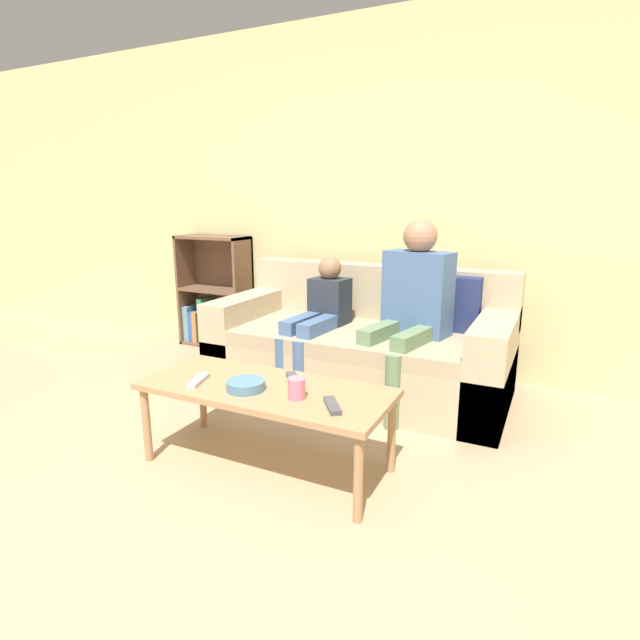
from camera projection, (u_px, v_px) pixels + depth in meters
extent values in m
plane|color=tan|center=(123.00, 566.00, 1.80)|extent=(22.00, 22.00, 0.00)
cube|color=beige|center=(377.00, 198.00, 3.79)|extent=(12.00, 0.06, 2.60)
cube|color=tan|center=(358.00, 366.00, 3.43)|extent=(1.97, 0.93, 0.34)
cube|color=tan|center=(354.00, 339.00, 3.30)|extent=(1.53, 0.75, 0.10)
cube|color=tan|center=(378.00, 291.00, 3.64)|extent=(1.97, 0.18, 0.39)
cube|color=tan|center=(251.00, 334.00, 3.77)|extent=(0.22, 0.93, 0.60)
cube|color=tan|center=(493.00, 367.00, 3.03)|extent=(0.22, 0.93, 0.60)
cube|color=navy|center=(452.00, 304.00, 3.28)|extent=(0.36, 0.12, 0.36)
cube|color=brown|center=(188.00, 289.00, 4.57)|extent=(0.02, 0.28, 0.98)
cube|color=brown|center=(244.00, 295.00, 4.31)|extent=(0.02, 0.28, 0.98)
cube|color=brown|center=(224.00, 289.00, 4.55)|extent=(0.65, 0.02, 0.98)
cube|color=brown|center=(217.00, 343.00, 4.55)|extent=(0.65, 0.28, 0.02)
cube|color=brown|center=(215.00, 289.00, 4.43)|extent=(0.60, 0.28, 0.02)
cube|color=brown|center=(212.00, 237.00, 4.33)|extent=(0.65, 0.28, 0.02)
cube|color=#6699A8|center=(192.00, 322.00, 4.61)|extent=(0.05, 0.18, 0.32)
cube|color=#33519E|center=(197.00, 325.00, 4.60)|extent=(0.05, 0.21, 0.28)
cube|color=#B77542|center=(202.00, 325.00, 4.58)|extent=(0.05, 0.23, 0.28)
cube|color=#2D7A4C|center=(206.00, 320.00, 4.53)|extent=(0.05, 0.19, 0.40)
cube|color=beige|center=(213.00, 327.00, 4.52)|extent=(0.06, 0.21, 0.27)
cube|color=red|center=(219.00, 327.00, 4.48)|extent=(0.06, 0.17, 0.30)
cube|color=beige|center=(225.00, 326.00, 4.46)|extent=(0.04, 0.24, 0.33)
cube|color=#B77542|center=(229.00, 327.00, 4.43)|extent=(0.05, 0.16, 0.32)
cube|color=red|center=(236.00, 326.00, 4.41)|extent=(0.06, 0.22, 0.36)
cylinder|color=#A87F56|center=(147.00, 425.00, 2.49)|extent=(0.04, 0.04, 0.39)
cylinder|color=#A87F56|center=(358.00, 479.00, 2.01)|extent=(0.04, 0.04, 0.39)
cylinder|color=#A87F56|center=(202.00, 395.00, 2.87)|extent=(0.04, 0.04, 0.39)
cylinder|color=#A87F56|center=(392.00, 434.00, 2.39)|extent=(0.04, 0.04, 0.39)
cube|color=#A87F56|center=(265.00, 389.00, 2.39)|extent=(1.22, 0.51, 0.03)
cylinder|color=#66845B|center=(359.00, 383.00, 2.98)|extent=(0.11, 0.11, 0.44)
cylinder|color=#66845B|center=(392.00, 392.00, 2.84)|extent=(0.11, 0.11, 0.44)
cube|color=#66845B|center=(381.00, 332.00, 3.10)|extent=(0.18, 0.42, 0.09)
cube|color=#66845B|center=(414.00, 338.00, 2.97)|extent=(0.18, 0.42, 0.09)
cube|color=#476693|center=(418.00, 293.00, 3.17)|extent=(0.45, 0.28, 0.53)
sphere|color=#A87A5B|center=(420.00, 236.00, 3.09)|extent=(0.21, 0.21, 0.21)
cylinder|color=#476693|center=(282.00, 371.00, 3.19)|extent=(0.10, 0.10, 0.44)
cylinder|color=#476693|center=(300.00, 375.00, 3.12)|extent=(0.10, 0.10, 0.44)
cube|color=#476693|center=(302.00, 323.00, 3.33)|extent=(0.14, 0.42, 0.09)
cube|color=#476693|center=(320.00, 325.00, 3.26)|extent=(0.14, 0.42, 0.09)
cube|color=#282D38|center=(330.00, 301.00, 3.47)|extent=(0.27, 0.22, 0.32)
sphere|color=#936B4C|center=(330.00, 268.00, 3.42)|extent=(0.16, 0.16, 0.16)
cylinder|color=pink|center=(297.00, 388.00, 2.23)|extent=(0.08, 0.08, 0.10)
cube|color=#B7B7BC|center=(198.00, 380.00, 2.44)|extent=(0.09, 0.18, 0.02)
cube|color=#47474C|center=(293.00, 379.00, 2.46)|extent=(0.14, 0.16, 0.02)
cube|color=#47474C|center=(332.00, 405.00, 2.14)|extent=(0.14, 0.17, 0.02)
cylinder|color=teal|center=(246.00, 385.00, 2.34)|extent=(0.18, 0.18, 0.05)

